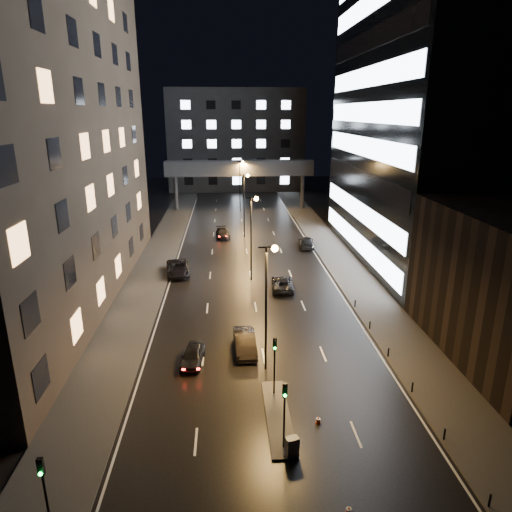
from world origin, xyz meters
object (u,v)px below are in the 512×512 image
Objects in this scene: car_away_c at (178,268)px; car_toward_a at (282,283)px; utility_cabinet at (292,446)px; car_away_d at (223,233)px; car_away_a at (193,355)px; car_away_b at (245,342)px; car_toward_b at (306,242)px.

car_toward_a is at bearing -33.27° from car_away_c.
car_toward_a is at bearing 66.85° from utility_cabinet.
car_away_c is 1.22× the size of car_away_d.
car_away_d is at bearing 92.70° from car_away_a.
car_away_b is 0.84× the size of car_away_c.
car_away_d is 0.90× the size of car_toward_b.
car_away_b reaches higher than car_away_d.
car_away_b is 12.82m from utility_cabinet.
car_away_c reaches higher than car_away_d.
car_toward_b is (14.77, 32.18, 0.09)m from car_away_a.
car_away_b is 32.24m from car_toward_b.
car_away_c is 1.15× the size of car_toward_a.
car_away_a is 0.76× the size of car_toward_b.
car_away_a is 4.60m from car_away_b.
car_away_d is (-1.97, 36.92, -0.11)m from car_away_b.
utility_cabinet is (9.70, -32.32, -0.07)m from car_away_c.
car_away_c is 20.99m from car_toward_b.
car_away_d reaches higher than utility_cabinet.
car_toward_b is (5.63, 16.65, 0.07)m from car_toward_a.
car_toward_a is 17.57m from car_toward_b.
car_away_a is 0.69× the size of car_away_c.
car_toward_b reaches higher than car_toward_a.
car_toward_a is 0.95× the size of car_toward_b.
car_away_c is 4.93× the size of utility_cabinet.
utility_cabinet is (-2.67, -26.47, 0.03)m from car_toward_a.
utility_cabinet is at bearing -53.29° from car_away_a.
car_toward_b reaches higher than utility_cabinet.
car_away_d is at bearing 77.43° from utility_cabinet.
car_away_b reaches higher than utility_cabinet.
car_away_a is at bearing 72.86° from car_toward_b.
car_away_d is at bearing 64.27° from car_away_c.
car_away_d is at bearing 90.26° from car_away_b.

